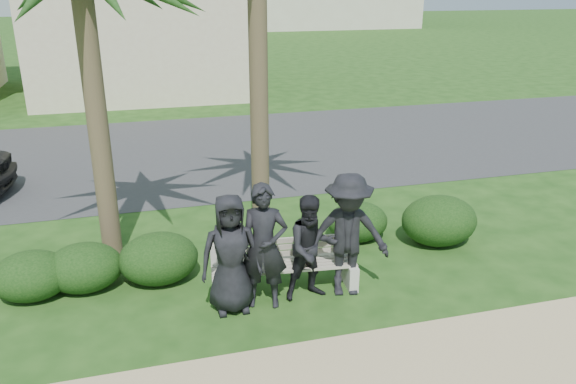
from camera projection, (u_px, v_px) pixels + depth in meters
name	position (u px, v px, depth m)	size (l,w,h in m)	color
ground	(255.00, 306.00, 7.93)	(160.00, 160.00, 0.00)	#1A3E11
asphalt_street	(193.00, 152.00, 15.16)	(160.00, 8.00, 0.01)	#2D2D30
park_bench	(284.00, 270.00, 8.23)	(2.17, 0.70, 0.74)	gray
man_a	(231.00, 254.00, 7.57)	(0.83, 0.54, 1.70)	black
man_b	(264.00, 247.00, 7.67)	(0.66, 0.43, 1.80)	black
man_c	(312.00, 248.00, 7.90)	(0.76, 0.59, 1.56)	black
man_d	(348.00, 235.00, 7.96)	(1.19, 0.68, 1.84)	black
hedge_a	(31.00, 274.00, 8.05)	(1.10, 0.91, 0.72)	black
hedge_b	(84.00, 266.00, 8.27)	(1.11, 0.92, 0.73)	black
hedge_c	(158.00, 257.00, 8.49)	(1.20, 0.99, 0.78)	black
hedge_e	(358.00, 221.00, 9.89)	(1.08, 0.89, 0.70)	black
hedge_f	(439.00, 219.00, 9.74)	(1.33, 1.10, 0.87)	black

